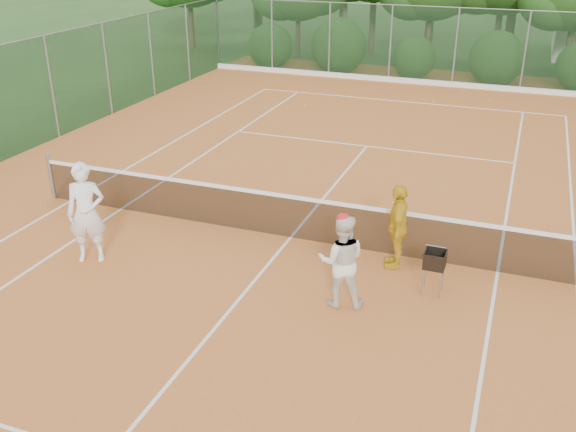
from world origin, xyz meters
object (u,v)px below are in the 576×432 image
at_px(player_center_grp, 342,261).
at_px(player_yellow, 398,226).
at_px(ball_hopper, 435,260).
at_px(player_white, 86,213).

relative_size(player_center_grp, player_yellow, 1.02).
xyz_separation_m(player_center_grp, player_yellow, (0.59, 1.65, -0.01)).
bearing_deg(player_center_grp, player_yellow, 70.29).
bearing_deg(ball_hopper, player_yellow, 126.42).
bearing_deg(player_white, player_center_grp, -24.05).
relative_size(player_white, player_center_grp, 1.16).
bearing_deg(ball_hopper, player_center_grp, -158.33).
height_order(player_center_grp, ball_hopper, player_center_grp).
relative_size(player_white, player_yellow, 1.18).
bearing_deg(player_white, ball_hopper, -16.12).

